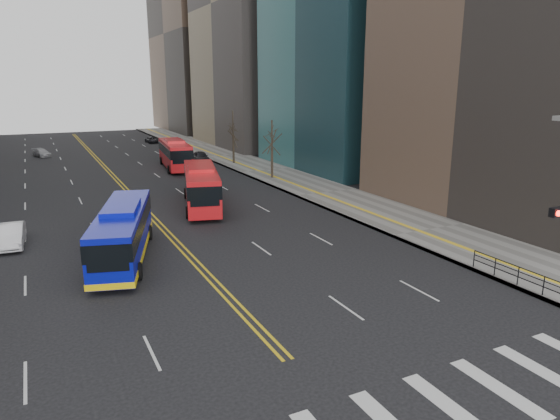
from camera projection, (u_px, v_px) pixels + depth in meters
name	position (u px, v px, depth m)	size (l,w,h in m)	color
sidewalk_right	(266.00, 170.00, 61.90)	(7.00, 130.00, 0.15)	slate
centerline	(107.00, 169.00, 63.05)	(0.55, 100.00, 0.01)	gold
pedestrian_railing	(518.00, 273.00, 26.49)	(0.06, 6.06, 1.02)	black
street_trees	(46.00, 155.00, 41.01)	(35.20, 47.20, 7.60)	#32281E
blue_bus	(123.00, 231.00, 30.64)	(5.73, 11.96, 3.42)	#0B11AE
red_bus_near	(201.00, 184.00, 43.48)	(5.56, 11.87, 3.66)	red
red_bus_far	(175.00, 152.00, 63.38)	(4.01, 11.86, 3.68)	red
car_white	(11.00, 235.00, 33.26)	(1.56, 4.48, 1.47)	silver
car_dark_mid	(201.00, 157.00, 68.67)	(1.77, 4.40, 1.50)	black
car_silver	(42.00, 153.00, 73.64)	(1.63, 4.01, 1.16)	gray
car_dark_far	(152.00, 140.00, 90.80)	(1.76, 3.81, 1.06)	black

